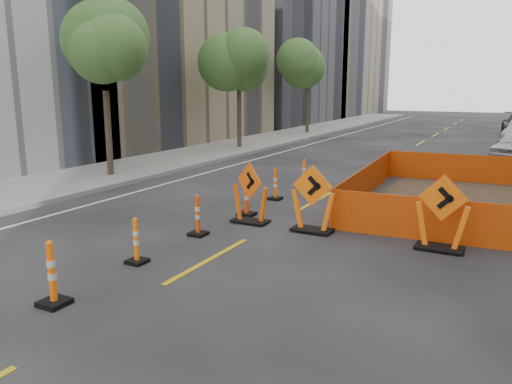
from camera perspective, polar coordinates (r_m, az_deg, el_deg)
The scene contains 17 objects.
ground_plane at distance 7.59m, azimuth -22.72°, elevation -16.26°, with size 140.00×140.00×0.00m, color black.
sidewalk_left at distance 21.84m, azimuth -13.75°, elevation 2.73°, with size 4.00×90.00×0.15m, color gray.
bld_left_d at distance 48.87m, azimuth 0.50°, elevation 16.17°, with size 12.00×16.00×14.00m, color #4C4C51.
bld_left_e at distance 64.09m, azimuth 7.58°, elevation 17.78°, with size 12.00×20.00×20.00m, color gray.
tree_l_b at distance 19.73m, azimuth -17.01°, elevation 14.57°, with size 2.80×2.80×5.95m.
tree_l_c at distance 27.78m, azimuth -1.97°, elevation 14.19°, with size 2.80×2.80×5.95m.
tree_l_d at distance 36.80m, azimuth 5.99°, elevation 13.61°, with size 2.80×2.80×5.95m.
channelizer_3 at distance 8.71m, azimuth -22.31°, elevation -8.58°, with size 0.43×0.43×1.09m, color #FF5F0A, non-canonical shape.
channelizer_4 at distance 10.23m, azimuth -13.55°, elevation -5.40°, with size 0.37×0.37×0.95m, color #FF690A, non-canonical shape.
channelizer_5 at distance 11.84m, azimuth -6.69°, elevation -2.64°, with size 0.39×0.39×1.00m, color #D83F09, non-canonical shape.
channelizer_6 at distance 13.54m, azimuth -1.09°, elevation -0.46°, with size 0.44×0.44×1.10m, color #E83E09, non-canonical shape.
channelizer_7 at distance 15.49m, azimuth 2.23°, elevation 0.92°, with size 0.39×0.39×0.99m, color #F2550A, non-canonical shape.
channelizer_8 at distance 17.39m, azimuth 5.52°, elevation 2.12°, with size 0.40×0.40×1.01m, color #FF5F0A, non-canonical shape.
chevron_sign_left at distance 12.77m, azimuth -0.66°, elevation -0.09°, with size 1.06×0.64×1.59m, color #EC5409, non-canonical shape.
chevron_sign_center at distance 12.05m, azimuth 6.51°, elevation -0.77°, with size 1.10×0.66×1.65m, color #FF670A, non-canonical shape.
chevron_sign_right at distance 11.35m, azimuth 20.50°, elevation -2.22°, with size 1.11×0.67×1.67m, color #FF620A, non-canonical shape.
safety_fence at distance 15.94m, azimuth 20.99°, elevation 0.49°, with size 4.78×8.13×1.02m, color #F6480C, non-canonical shape.
Camera 1 is at (5.35, -4.11, 3.48)m, focal length 35.00 mm.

